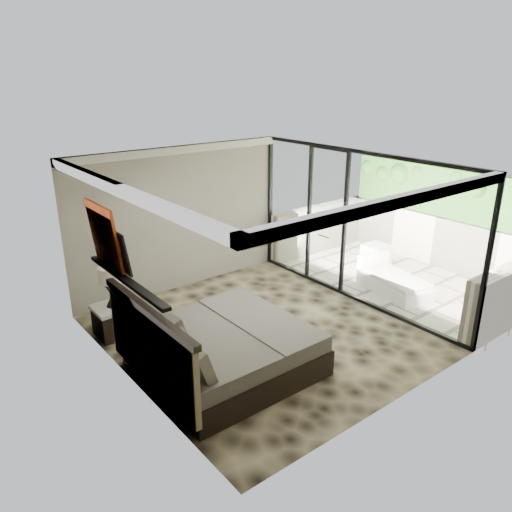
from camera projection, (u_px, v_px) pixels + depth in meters
floor at (260, 333)px, 8.27m from camera, size 5.00×5.00×0.00m
ceiling at (261, 165)px, 7.29m from camera, size 4.50×5.00×0.02m
back_wall at (180, 219)px, 9.61m from camera, size 4.50×0.02×2.80m
left_wall at (126, 291)px, 6.48m from camera, size 0.02×5.00×2.80m
glass_wall at (357, 228)px, 9.08m from camera, size 0.08×5.00×2.80m
terrace_slab at (400, 281)px, 10.46m from camera, size 3.00×5.00×0.12m
parapet_far at (440, 241)px, 11.03m from camera, size 0.30×5.00×1.10m
foliage_hedge at (447, 192)px, 10.65m from camera, size 0.36×4.60×1.10m
picture_ledge at (127, 280)px, 6.55m from camera, size 0.12×2.20×0.05m
bed at (219, 349)px, 7.09m from camera, size 2.32×2.24×1.28m
nightstand at (113, 319)px, 8.13m from camera, size 0.75×0.75×0.58m
table_lamp at (110, 281)px, 7.91m from camera, size 0.37×0.37×0.67m
abstract_canvas at (104, 235)px, 6.82m from camera, size 0.13×0.90×0.90m
framed_print at (119, 252)px, 6.64m from camera, size 0.11×0.50×0.60m
ottoman at (376, 256)px, 11.01m from camera, size 0.51×0.51×0.50m
lounger at (393, 282)px, 9.82m from camera, size 1.03×1.60×0.58m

